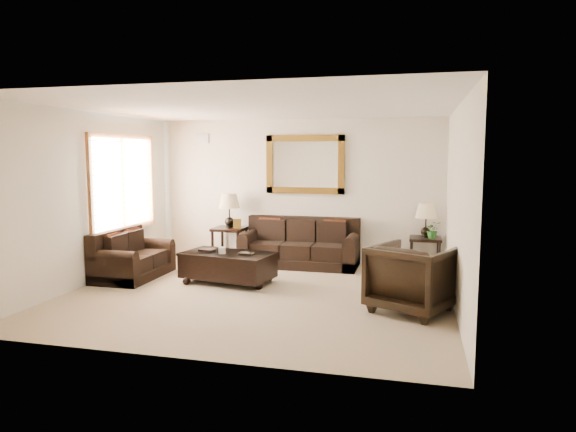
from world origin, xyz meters
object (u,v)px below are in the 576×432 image
(end_table_left, at_px, (230,217))
(armchair, at_px, (412,275))
(coffee_table, at_px, (228,264))
(end_table_right, at_px, (426,227))
(sofa, at_px, (300,248))
(loveseat, at_px, (131,260))

(end_table_left, bearing_deg, armchair, -36.04)
(end_table_left, distance_m, coffee_table, 1.83)
(end_table_left, height_order, armchair, end_table_left)
(end_table_right, height_order, coffee_table, end_table_right)
(sofa, height_order, coffee_table, sofa)
(loveseat, height_order, armchair, armchair)
(sofa, height_order, armchair, armchair)
(sofa, relative_size, loveseat, 1.51)
(loveseat, xyz_separation_m, end_table_left, (1.13, 1.68, 0.56))
(loveseat, height_order, end_table_left, end_table_left)
(loveseat, height_order, coffee_table, loveseat)
(end_table_right, distance_m, coffee_table, 3.52)
(sofa, relative_size, coffee_table, 1.38)
(end_table_left, relative_size, coffee_table, 0.84)
(end_table_left, height_order, end_table_right, end_table_left)
(end_table_left, bearing_deg, end_table_right, 0.40)
(end_table_left, relative_size, armchair, 1.34)
(sofa, height_order, end_table_right, end_table_right)
(end_table_right, bearing_deg, loveseat, -160.27)
(coffee_table, relative_size, armchair, 1.59)
(loveseat, distance_m, end_table_right, 5.08)
(sofa, height_order, end_table_left, end_table_left)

